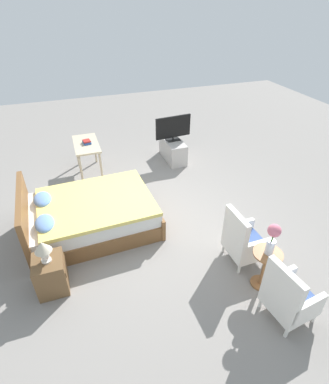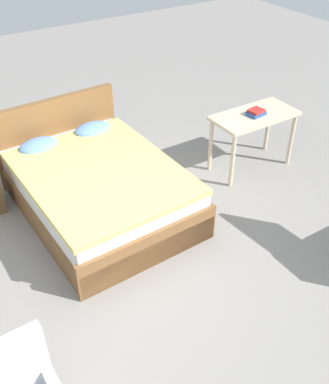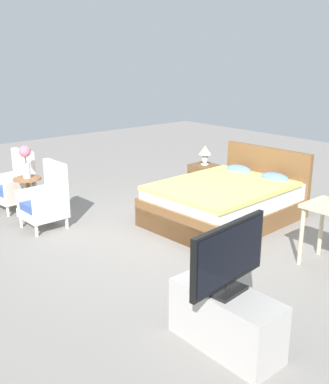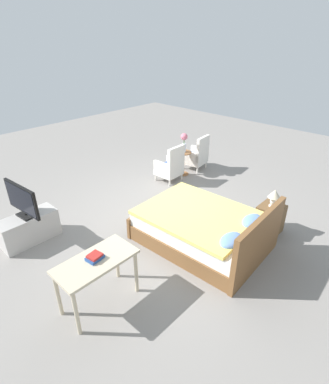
% 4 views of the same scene
% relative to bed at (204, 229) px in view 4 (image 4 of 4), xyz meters
% --- Properties ---
extents(ground_plane, '(16.00, 16.00, 0.00)m').
position_rel_bed_xyz_m(ground_plane, '(-0.07, -1.17, -0.30)').
color(ground_plane, gray).
extents(bed, '(1.61, 2.17, 0.96)m').
position_rel_bed_xyz_m(bed, '(0.00, 0.00, 0.00)').
color(bed, brown).
rests_on(bed, ground_plane).
extents(armchair_by_window_left, '(0.60, 0.60, 0.92)m').
position_rel_bed_xyz_m(armchair_by_window_left, '(-2.52, -2.10, 0.08)').
color(armchair_by_window_left, white).
rests_on(armchair_by_window_left, ground_plane).
extents(armchair_by_window_right, '(0.55, 0.55, 0.92)m').
position_rel_bed_xyz_m(armchair_by_window_right, '(-1.48, -2.10, 0.08)').
color(armchair_by_window_right, white).
rests_on(armchair_by_window_right, ground_plane).
extents(side_table, '(0.40, 0.40, 0.61)m').
position_rel_bed_xyz_m(side_table, '(-2.00, -2.12, 0.09)').
color(side_table, '#936038').
rests_on(side_table, ground_plane).
extents(flower_vase, '(0.17, 0.17, 0.48)m').
position_rel_bed_xyz_m(flower_vase, '(-2.00, -2.12, 0.61)').
color(flower_vase, silver).
rests_on(flower_vase, side_table).
extents(nightstand, '(0.44, 0.41, 0.54)m').
position_rel_bed_xyz_m(nightstand, '(-1.11, 0.67, -0.03)').
color(nightstand, brown).
rests_on(nightstand, ground_plane).
extents(table_lamp, '(0.22, 0.22, 0.33)m').
position_rel_bed_xyz_m(table_lamp, '(-1.11, 0.67, 0.45)').
color(table_lamp, silver).
rests_on(table_lamp, nightstand).
extents(tv_stand, '(0.96, 0.40, 0.51)m').
position_rel_bed_xyz_m(tv_stand, '(2.00, -2.26, -0.05)').
color(tv_stand, '#B7B2AD').
rests_on(tv_stand, ground_plane).
extents(tv_flatscreen, '(0.23, 0.88, 0.59)m').
position_rel_bed_xyz_m(tv_flatscreen, '(2.01, -2.26, 0.51)').
color(tv_flatscreen, black).
rests_on(tv_flatscreen, tv_stand).
extents(vanity_desk, '(1.04, 0.52, 0.73)m').
position_rel_bed_xyz_m(vanity_desk, '(1.99, -0.23, 0.32)').
color(vanity_desk, beige).
rests_on(vanity_desk, ground_plane).
extents(book_stack, '(0.22, 0.18, 0.07)m').
position_rel_bed_xyz_m(book_stack, '(1.99, -0.25, 0.47)').
color(book_stack, '#284C8E').
rests_on(book_stack, vanity_desk).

